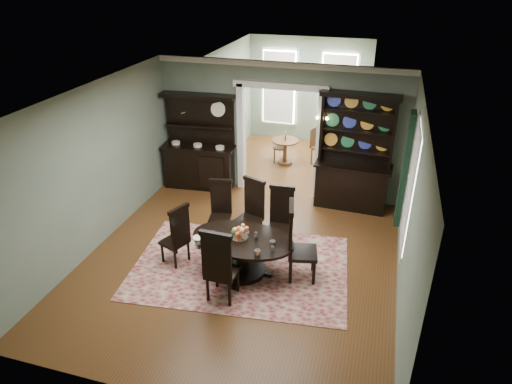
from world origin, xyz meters
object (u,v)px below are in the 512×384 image
parlor_table (285,148)px  welsh_dresser (353,168)px  dining_table (243,249)px  sideboard (200,155)px

parlor_table → welsh_dresser: bearing=-44.5°
dining_table → welsh_dresser: (1.54, 2.99, 0.42)m
welsh_dresser → parlor_table: bearing=137.9°
welsh_dresser → parlor_table: (-1.91, 1.88, -0.48)m
welsh_dresser → parlor_table: size_ratio=3.52×
dining_table → sideboard: 3.63m
dining_table → parlor_table: bearing=97.7°
dining_table → parlor_table: (-0.37, 4.87, -0.06)m
dining_table → sideboard: (-2.01, 3.01, 0.29)m
parlor_table → sideboard: bearing=-131.4°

